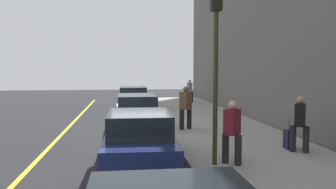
# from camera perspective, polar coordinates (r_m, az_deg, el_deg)

# --- Properties ---
(ground_plane) EXTENTS (56.00, 56.00, 0.00)m
(ground_plane) POSITION_cam_1_polar(r_m,az_deg,el_deg) (15.48, -4.66, -5.51)
(ground_plane) COLOR black
(sidewalk) EXTENTS (28.00, 4.60, 0.15)m
(sidewalk) POSITION_cam_1_polar(r_m,az_deg,el_deg) (15.96, 7.31, -4.96)
(sidewalk) COLOR gray
(sidewalk) RESTS_ON ground
(lane_stripe_centre) EXTENTS (28.00, 0.14, 0.01)m
(lane_stripe_centre) POSITION_cam_1_polar(r_m,az_deg,el_deg) (15.68, -16.48, -5.54)
(lane_stripe_centre) COLOR gold
(lane_stripe_centre) RESTS_ON ground
(snow_bank_curb) EXTENTS (5.29, 0.56, 0.22)m
(snow_bank_curb) POSITION_cam_1_polar(r_m,az_deg,el_deg) (19.27, -3.08, -3.22)
(snow_bank_curb) COLOR white
(snow_bank_curb) RESTS_ON ground
(parked_car_navy) EXTENTS (4.17, 1.98, 1.51)m
(parked_car_navy) POSITION_cam_1_polar(r_m,az_deg,el_deg) (9.22, -4.77, -7.50)
(parked_car_navy) COLOR black
(parked_car_navy) RESTS_ON ground
(parked_car_white) EXTENTS (4.36, 1.93, 1.51)m
(parked_car_white) POSITION_cam_1_polar(r_m,az_deg,el_deg) (15.06, -5.20, -2.88)
(parked_car_white) COLOR black
(parked_car_white) RESTS_ON ground
(parked_car_silver) EXTENTS (4.39, 1.92, 1.51)m
(parked_car_silver) POSITION_cam_1_polar(r_m,az_deg,el_deg) (21.66, -5.83, -0.67)
(parked_car_silver) COLOR black
(parked_car_silver) RESTS_ON ground
(pedestrian_brown_coat) EXTENTS (0.56, 0.54, 1.77)m
(pedestrian_brown_coat) POSITION_cam_1_polar(r_m,az_deg,el_deg) (14.10, 2.95, -1.98)
(pedestrian_brown_coat) COLOR black
(pedestrian_brown_coat) RESTS_ON sidewalk
(pedestrian_grey_coat) EXTENTS (0.48, 0.55, 1.67)m
(pedestrian_grey_coat) POSITION_cam_1_polar(r_m,az_deg,el_deg) (25.42, 3.62, 0.72)
(pedestrian_grey_coat) COLOR black
(pedestrian_grey_coat) RESTS_ON sidewalk
(pedestrian_burgundy_coat) EXTENTS (0.52, 0.52, 1.67)m
(pedestrian_burgundy_coat) POSITION_cam_1_polar(r_m,az_deg,el_deg) (9.11, 10.60, -5.89)
(pedestrian_burgundy_coat) COLOR black
(pedestrian_burgundy_coat) RESTS_ON sidewalk
(pedestrian_black_coat) EXTENTS (0.53, 0.50, 1.67)m
(pedestrian_black_coat) POSITION_cam_1_polar(r_m,az_deg,el_deg) (10.94, 21.08, -4.38)
(pedestrian_black_coat) COLOR black
(pedestrian_black_coat) RESTS_ON sidewalk
(traffic_light_pole) EXTENTS (0.35, 0.26, 4.65)m
(traffic_light_pole) POSITION_cam_1_polar(r_m,az_deg,el_deg) (8.90, 7.95, 8.33)
(traffic_light_pole) COLOR #2D2D19
(traffic_light_pole) RESTS_ON sidewalk
(rolling_suitcase) EXTENTS (0.34, 0.22, 0.95)m
(rolling_suitcase) POSITION_cam_1_polar(r_m,az_deg,el_deg) (11.36, 19.44, -7.05)
(rolling_suitcase) COLOR #191E38
(rolling_suitcase) RESTS_ON sidewalk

